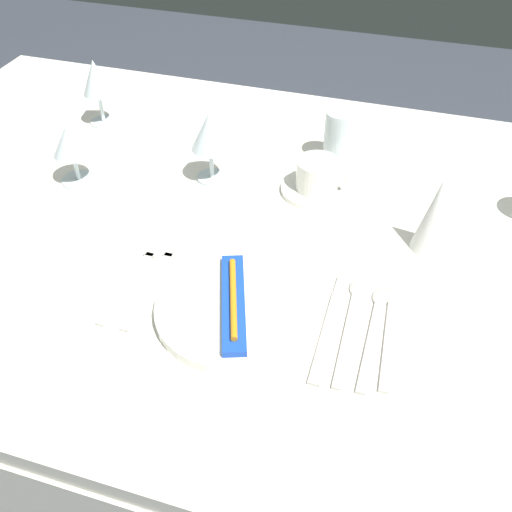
{
  "coord_description": "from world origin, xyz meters",
  "views": [
    {
      "loc": [
        0.24,
        -0.84,
        1.43
      ],
      "look_at": [
        0.02,
        -0.11,
        0.76
      ],
      "focal_mm": 41.43,
      "sensor_mm": 36.0,
      "label": 1
    }
  ],
  "objects_px": {
    "wine_glass_far": "(210,134)",
    "napkin_folded": "(435,215)",
    "wine_glass_right": "(70,143)",
    "coffee_cup_left": "(318,174)",
    "toothbrush_package": "(233,302)",
    "fork_outer": "(154,279)",
    "dinner_plate": "(234,309)",
    "drink_tumbler": "(339,139)",
    "spoon_tea": "(390,323)",
    "dinner_knife": "(328,329)",
    "wine_glass_left": "(96,80)",
    "spoon_soup": "(351,317)",
    "spoon_dessert": "(375,324)",
    "fork_inner": "(134,277)"
  },
  "relations": [
    {
      "from": "fork_outer",
      "to": "coffee_cup_left",
      "type": "height_order",
      "value": "coffee_cup_left"
    },
    {
      "from": "dinner_knife",
      "to": "spoon_soup",
      "type": "height_order",
      "value": "spoon_soup"
    },
    {
      "from": "fork_outer",
      "to": "napkin_folded",
      "type": "bearing_deg",
      "value": 27.26
    },
    {
      "from": "toothbrush_package",
      "to": "wine_glass_far",
      "type": "distance_m",
      "value": 0.39
    },
    {
      "from": "dinner_plate",
      "to": "toothbrush_package",
      "type": "distance_m",
      "value": 0.02
    },
    {
      "from": "spoon_soup",
      "to": "drink_tumbler",
      "type": "relative_size",
      "value": 2.03
    },
    {
      "from": "spoon_dessert",
      "to": "spoon_tea",
      "type": "relative_size",
      "value": 1.01
    },
    {
      "from": "spoon_dessert",
      "to": "fork_inner",
      "type": "bearing_deg",
      "value": -178.14
    },
    {
      "from": "dinner_knife",
      "to": "wine_glass_right",
      "type": "xyz_separation_m",
      "value": [
        -0.58,
        0.25,
        0.09
      ]
    },
    {
      "from": "wine_glass_right",
      "to": "spoon_dessert",
      "type": "bearing_deg",
      "value": -18.73
    },
    {
      "from": "spoon_dessert",
      "to": "wine_glass_right",
      "type": "distance_m",
      "value": 0.69
    },
    {
      "from": "wine_glass_far",
      "to": "napkin_folded",
      "type": "bearing_deg",
      "value": -11.77
    },
    {
      "from": "toothbrush_package",
      "to": "dinner_plate",
      "type": "bearing_deg",
      "value": 90.0
    },
    {
      "from": "spoon_tea",
      "to": "fork_outer",
      "type": "bearing_deg",
      "value": -177.36
    },
    {
      "from": "dinner_knife",
      "to": "spoon_soup",
      "type": "bearing_deg",
      "value": 50.41
    },
    {
      "from": "toothbrush_package",
      "to": "fork_outer",
      "type": "distance_m",
      "value": 0.16
    },
    {
      "from": "spoon_dessert",
      "to": "coffee_cup_left",
      "type": "relative_size",
      "value": 2.05
    },
    {
      "from": "coffee_cup_left",
      "to": "spoon_dessert",
      "type": "bearing_deg",
      "value": -63.08
    },
    {
      "from": "coffee_cup_left",
      "to": "wine_glass_right",
      "type": "height_order",
      "value": "wine_glass_right"
    },
    {
      "from": "spoon_dessert",
      "to": "coffee_cup_left",
      "type": "distance_m",
      "value": 0.37
    },
    {
      "from": "coffee_cup_left",
      "to": "spoon_tea",
      "type": "bearing_deg",
      "value": -59.22
    },
    {
      "from": "napkin_folded",
      "to": "toothbrush_package",
      "type": "bearing_deg",
      "value": -137.74
    },
    {
      "from": "fork_inner",
      "to": "wine_glass_left",
      "type": "xyz_separation_m",
      "value": [
        -0.31,
        0.47,
        0.11
      ]
    },
    {
      "from": "dinner_knife",
      "to": "coffee_cup_left",
      "type": "xyz_separation_m",
      "value": [
        -0.1,
        0.36,
        0.04
      ]
    },
    {
      "from": "fork_outer",
      "to": "coffee_cup_left",
      "type": "xyz_separation_m",
      "value": [
        0.2,
        0.34,
        0.04
      ]
    },
    {
      "from": "wine_glass_far",
      "to": "drink_tumbler",
      "type": "xyz_separation_m",
      "value": [
        0.23,
        0.15,
        -0.06
      ]
    },
    {
      "from": "dinner_knife",
      "to": "spoon_dessert",
      "type": "xyz_separation_m",
      "value": [
        0.07,
        0.03,
        -0.0
      ]
    },
    {
      "from": "dinner_knife",
      "to": "wine_glass_left",
      "type": "xyz_separation_m",
      "value": [
        -0.64,
        0.48,
        0.11
      ]
    },
    {
      "from": "coffee_cup_left",
      "to": "drink_tumbler",
      "type": "relative_size",
      "value": 0.94
    },
    {
      "from": "wine_glass_right",
      "to": "napkin_folded",
      "type": "height_order",
      "value": "napkin_folded"
    },
    {
      "from": "wine_glass_right",
      "to": "drink_tumbler",
      "type": "bearing_deg",
      "value": 25.91
    },
    {
      "from": "drink_tumbler",
      "to": "dinner_plate",
      "type": "bearing_deg",
      "value": -97.69
    },
    {
      "from": "toothbrush_package",
      "to": "wine_glass_far",
      "type": "relative_size",
      "value": 1.4
    },
    {
      "from": "wine_glass_right",
      "to": "wine_glass_far",
      "type": "distance_m",
      "value": 0.28
    },
    {
      "from": "dinner_knife",
      "to": "napkin_folded",
      "type": "relative_size",
      "value": 1.57
    },
    {
      "from": "dinner_plate",
      "to": "dinner_knife",
      "type": "xyz_separation_m",
      "value": [
        0.15,
        0.01,
        -0.01
      ]
    },
    {
      "from": "dinner_plate",
      "to": "fork_outer",
      "type": "xyz_separation_m",
      "value": [
        -0.15,
        0.03,
        -0.01
      ]
    },
    {
      "from": "toothbrush_package",
      "to": "coffee_cup_left",
      "type": "xyz_separation_m",
      "value": [
        0.05,
        0.37,
        0.01
      ]
    },
    {
      "from": "drink_tumbler",
      "to": "spoon_tea",
      "type": "bearing_deg",
      "value": -68.74
    },
    {
      "from": "drink_tumbler",
      "to": "wine_glass_right",
      "type": "bearing_deg",
      "value": -154.09
    },
    {
      "from": "fork_outer",
      "to": "wine_glass_far",
      "type": "xyz_separation_m",
      "value": [
        -0.01,
        0.32,
        0.1
      ]
    },
    {
      "from": "toothbrush_package",
      "to": "dinner_knife",
      "type": "distance_m",
      "value": 0.15
    },
    {
      "from": "dinner_plate",
      "to": "wine_glass_left",
      "type": "relative_size",
      "value": 1.61
    },
    {
      "from": "fork_outer",
      "to": "spoon_soup",
      "type": "bearing_deg",
      "value": 2.15
    },
    {
      "from": "toothbrush_package",
      "to": "spoon_dessert",
      "type": "xyz_separation_m",
      "value": [
        0.22,
        0.04,
        -0.02
      ]
    },
    {
      "from": "dinner_plate",
      "to": "wine_glass_right",
      "type": "relative_size",
      "value": 1.92
    },
    {
      "from": "coffee_cup_left",
      "to": "wine_glass_far",
      "type": "xyz_separation_m",
      "value": [
        -0.22,
        -0.02,
        0.06
      ]
    },
    {
      "from": "fork_inner",
      "to": "napkin_folded",
      "type": "height_order",
      "value": "napkin_folded"
    },
    {
      "from": "spoon_tea",
      "to": "wine_glass_right",
      "type": "height_order",
      "value": "wine_glass_right"
    },
    {
      "from": "dinner_plate",
      "to": "spoon_soup",
      "type": "height_order",
      "value": "dinner_plate"
    }
  ]
}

